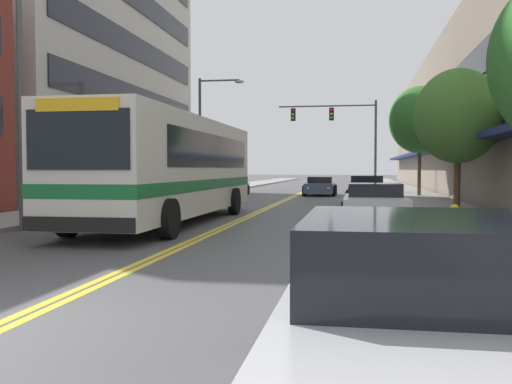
# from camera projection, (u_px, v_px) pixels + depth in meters

# --- Properties ---
(ground_plane) EXTENTS (240.00, 240.00, 0.00)m
(ground_plane) POSITION_uv_depth(u_px,v_px,m) (304.00, 192.00, 42.91)
(ground_plane) COLOR #4C4C4F
(sidewalk_left) EXTENTS (3.38, 106.00, 0.13)m
(sidewalk_left) POSITION_uv_depth(u_px,v_px,m) (212.00, 190.00, 44.14)
(sidewalk_left) COLOR gray
(sidewalk_left) RESTS_ON ground_plane
(sidewalk_right) EXTENTS (3.38, 106.00, 0.13)m
(sidewalk_right) POSITION_uv_depth(u_px,v_px,m) (403.00, 191.00, 41.67)
(sidewalk_right) COLOR gray
(sidewalk_right) RESTS_ON ground_plane
(centre_line) EXTENTS (0.34, 106.00, 0.01)m
(centre_line) POSITION_uv_depth(u_px,v_px,m) (304.00, 191.00, 42.91)
(centre_line) COLOR yellow
(centre_line) RESTS_ON ground_plane
(office_tower_left) EXTENTS (12.08, 22.22, 23.69)m
(office_tower_left) POSITION_uv_depth(u_px,v_px,m) (45.00, 4.00, 35.00)
(office_tower_left) COLOR #BCB7AD
(office_tower_left) RESTS_ON ground_plane
(storefront_row_right) EXTENTS (9.10, 68.00, 10.40)m
(storefront_row_right) POSITION_uv_depth(u_px,v_px,m) (489.00, 120.00, 40.44)
(storefront_row_right) COLOR gray
(storefront_row_right) RESTS_ON ground_plane
(city_bus) EXTENTS (2.96, 12.44, 3.28)m
(city_bus) POSITION_uv_depth(u_px,v_px,m) (172.00, 165.00, 18.26)
(city_bus) COLOR silver
(city_bus) RESTS_ON ground_plane
(car_beige_parked_left_near) EXTENTS (2.07, 4.76, 1.16)m
(car_beige_parked_left_near) POSITION_uv_depth(u_px,v_px,m) (230.00, 187.00, 37.33)
(car_beige_parked_left_near) COLOR #BCAD89
(car_beige_parked_left_near) RESTS_ON ground_plane
(car_silver_parked_right_foreground) EXTENTS (2.16, 4.89, 1.38)m
(car_silver_parked_right_foreground) POSITION_uv_depth(u_px,v_px,m) (423.00, 326.00, 3.90)
(car_silver_parked_right_foreground) COLOR #B7B7BC
(car_silver_parked_right_foreground) RESTS_ON ground_plane
(car_white_parked_right_mid) EXTENTS (2.14, 4.36, 1.26)m
(car_white_parked_right_mid) POSITION_uv_depth(u_px,v_px,m) (375.00, 205.00, 17.77)
(car_white_parked_right_mid) COLOR white
(car_white_parked_right_mid) RESTS_ON ground_plane
(car_navy_parked_right_far) EXTENTS (2.00, 4.24, 1.39)m
(car_navy_parked_right_far) POSITION_uv_depth(u_px,v_px,m) (367.00, 191.00, 27.57)
(car_navy_parked_right_far) COLOR #19234C
(car_navy_parked_right_far) RESTS_ON ground_plane
(car_slate_blue_moving_lead) EXTENTS (2.05, 4.32, 1.20)m
(car_slate_blue_moving_lead) POSITION_uv_depth(u_px,v_px,m) (320.00, 186.00, 36.76)
(car_slate_blue_moving_lead) COLOR #475675
(car_slate_blue_moving_lead) RESTS_ON ground_plane
(traffic_signal_mast) EXTENTS (7.17, 0.38, 6.68)m
(traffic_signal_mast) POSITION_uv_depth(u_px,v_px,m) (342.00, 127.00, 41.74)
(traffic_signal_mast) COLOR #47474C
(traffic_signal_mast) RESTS_ON ground_plane
(street_lamp_left_near) EXTENTS (2.35, 0.28, 7.17)m
(street_lamp_left_near) POSITION_uv_depth(u_px,v_px,m) (32.00, 73.00, 15.54)
(street_lamp_left_near) COLOR #47474C
(street_lamp_left_near) RESTS_ON ground_plane
(street_lamp_left_far) EXTENTS (2.74, 0.28, 7.04)m
(street_lamp_left_far) POSITION_uv_depth(u_px,v_px,m) (207.00, 125.00, 33.57)
(street_lamp_left_far) COLOR #47474C
(street_lamp_left_far) RESTS_ON ground_plane
(street_tree_right_mid) EXTENTS (3.26, 3.26, 5.39)m
(street_tree_right_mid) POSITION_uv_depth(u_px,v_px,m) (458.00, 116.00, 21.60)
(street_tree_right_mid) COLOR brown
(street_tree_right_mid) RESTS_ON sidewalk_right
(street_tree_right_far) EXTENTS (3.63, 3.63, 6.50)m
(street_tree_right_far) POSITION_uv_depth(u_px,v_px,m) (420.00, 120.00, 33.92)
(street_tree_right_far) COLOR brown
(street_tree_right_far) RESTS_ON sidewalk_right
(fire_hydrant) EXTENTS (0.30, 0.22, 0.81)m
(fire_hydrant) POSITION_uv_depth(u_px,v_px,m) (454.00, 223.00, 12.55)
(fire_hydrant) COLOR yellow
(fire_hydrant) RESTS_ON sidewalk_right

